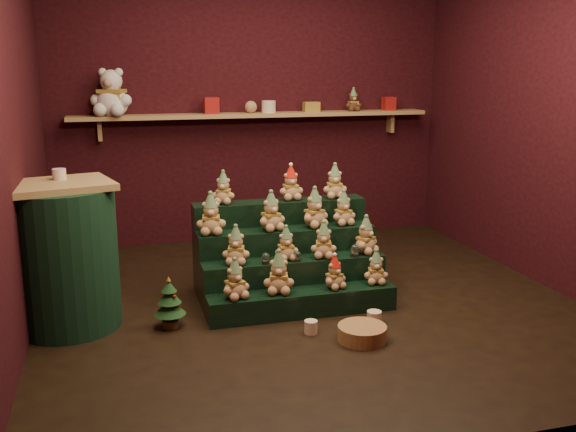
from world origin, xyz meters
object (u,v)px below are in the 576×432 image
object	(u,v)px
mini_christmas_tree	(170,303)
wicker_basket	(362,333)
side_table	(65,256)
brown_bear	(353,100)
snow_globe_c	(355,250)
mug_left	(311,327)
snow_globe_b	(297,256)
mug_right	(374,318)
white_bear	(111,86)
snow_globe_a	(266,258)
riser_tier_front	(302,303)

from	to	relation	value
mini_christmas_tree	wicker_basket	size ratio (longest dim) A/B	1.15
side_table	brown_bear	world-z (taller)	brown_bear
snow_globe_c	brown_bear	size ratio (longest dim) A/B	0.40
mug_left	mini_christmas_tree	bearing A→B (deg)	158.70
snow_globe_b	mug_right	distance (m)	0.73
mug_left	brown_bear	xyz separation A→B (m)	(1.20, 2.39, 1.39)
mug_left	white_bear	bearing A→B (deg)	116.74
mini_christmas_tree	mug_right	distance (m)	1.43
mini_christmas_tree	mug_left	world-z (taller)	mini_christmas_tree
snow_globe_a	wicker_basket	xyz separation A→B (m)	(0.49, -0.70, -0.35)
snow_globe_b	brown_bear	size ratio (longest dim) A/B	0.35
side_table	mug_left	bearing A→B (deg)	-34.62
snow_globe_b	snow_globe_a	bearing A→B (deg)	180.00
riser_tier_front	mug_left	world-z (taller)	riser_tier_front
side_table	mug_right	world-z (taller)	side_table
riser_tier_front	snow_globe_b	world-z (taller)	snow_globe_b
mini_christmas_tree	brown_bear	bearing A→B (deg)	43.91
white_bear	side_table	bearing A→B (deg)	-82.25
snow_globe_c	white_bear	size ratio (longest dim) A/B	0.17
snow_globe_a	snow_globe_c	world-z (taller)	snow_globe_c
snow_globe_b	snow_globe_c	xyz separation A→B (m)	(0.46, 0.00, 0.01)
mug_left	mug_right	bearing A→B (deg)	1.74
mini_christmas_tree	brown_bear	xyz separation A→B (m)	(2.11, 2.03, 1.25)
mug_left	snow_globe_a	bearing A→B (deg)	111.00
riser_tier_front	snow_globe_a	bearing A→B (deg)	145.83
mug_right	mini_christmas_tree	bearing A→B (deg)	166.11
snow_globe_b	mug_right	xyz separation A→B (m)	(0.42, -0.49, -0.35)
riser_tier_front	wicker_basket	xyz separation A→B (m)	(0.25, -0.54, -0.04)
mug_right	brown_bear	xyz separation A→B (m)	(0.73, 2.37, 1.38)
mug_left	wicker_basket	xyz separation A→B (m)	(0.29, -0.20, 0.01)
snow_globe_b	mini_christmas_tree	xyz separation A→B (m)	(-0.96, -0.15, -0.22)
snow_globe_b	white_bear	world-z (taller)	white_bear
mug_left	snow_globe_c	bearing A→B (deg)	44.75
mug_right	snow_globe_a	bearing A→B (deg)	143.62
snow_globe_c	side_table	world-z (taller)	side_table
mini_christmas_tree	snow_globe_c	bearing A→B (deg)	5.86
mug_right	wicker_basket	bearing A→B (deg)	-129.41
riser_tier_front	snow_globe_b	size ratio (longest dim) A/B	17.43
riser_tier_front	mini_christmas_tree	xyz separation A→B (m)	(-0.96, 0.01, 0.09)
mug_left	wicker_basket	world-z (taller)	wicker_basket
snow_globe_c	white_bear	xyz separation A→B (m)	(-1.71, 1.89, 1.19)
snow_globe_b	white_bear	xyz separation A→B (m)	(-1.25, 1.89, 1.19)
mug_left	mug_right	world-z (taller)	mug_right
riser_tier_front	side_table	distance (m)	1.70
snow_globe_c	mug_left	distance (m)	0.80
riser_tier_front	side_table	world-z (taller)	side_table
riser_tier_front	snow_globe_c	world-z (taller)	snow_globe_c
side_table	white_bear	xyz separation A→B (m)	(0.39, 1.81, 1.09)
side_table	brown_bear	distance (m)	3.45
snow_globe_a	mini_christmas_tree	distance (m)	0.77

